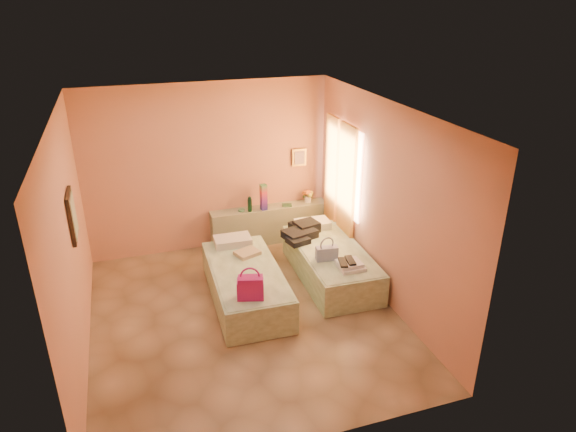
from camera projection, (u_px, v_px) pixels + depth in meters
The scene contains 16 objects.
ground at pixel (245, 316), 6.98m from camera, with size 4.50×4.50×0.00m, color tan.
room_walls at pixel (245, 178), 6.81m from camera, with size 4.02×4.51×2.81m.
headboard_ledge at pixel (270, 224), 8.96m from camera, with size 2.05×0.30×0.65m, color gray.
bed_left at pixel (246, 284), 7.27m from camera, with size 0.90×2.00×0.50m, color beige.
bed_right at pixel (331, 263), 7.83m from camera, with size 0.90×2.00×0.50m, color beige.
water_bottle at pixel (250, 204), 8.60m from camera, with size 0.07×0.07×0.25m, color #163C27.
rainbow_box at pixel (264, 197), 8.63m from camera, with size 0.10×0.10×0.45m, color #AB156F.
small_dish at pixel (242, 210), 8.66m from camera, with size 0.11×0.11×0.03m, color #498763.
green_book at pixel (287, 205), 8.87m from camera, with size 0.17×0.12×0.03m, color #2A4F35.
flower_vase at pixel (308, 195), 8.98m from camera, with size 0.21×0.21×0.27m, color white.
magenta_handbag at pixel (250, 287), 6.44m from camera, with size 0.33×0.19×0.31m, color #AB156F.
khaki_garment at pixel (247, 253), 7.54m from camera, with size 0.33×0.27×0.06m, color tan.
clothes_pile at pixel (302, 232), 8.06m from camera, with size 0.54×0.54×0.16m, color black.
blue_handbag at pixel (327, 253), 7.38m from camera, with size 0.31×0.13×0.20m, color #3C4F91.
towel_stack at pixel (351, 266), 7.15m from camera, with size 0.35×0.30×0.10m, color silver.
sandal_pair at pixel (347, 262), 7.12m from camera, with size 0.20×0.27×0.03m, color black.
Camera 1 is at (-1.27, -5.73, 4.07)m, focal length 32.00 mm.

